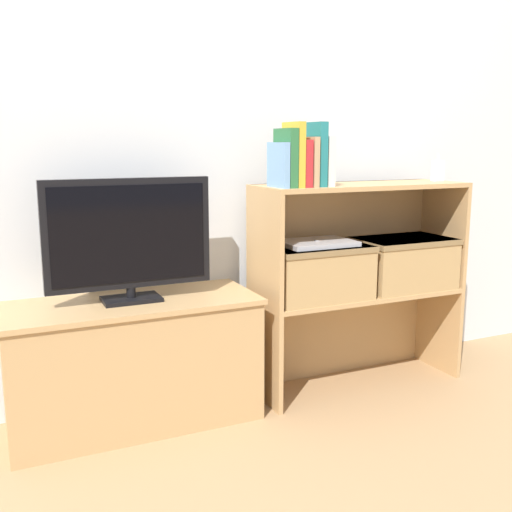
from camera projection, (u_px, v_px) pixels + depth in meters
ground_plane at (273, 417)px, 2.44m from camera, size 16.00×16.00×0.00m
wall_back at (231, 120)px, 2.60m from camera, size 10.00×0.05×2.40m
tv_stand at (134, 362)px, 2.36m from camera, size 0.98×0.41×0.50m
tv at (129, 237)px, 2.26m from camera, size 0.63×0.14×0.47m
bookshelf_lower_tier at (349, 321)px, 2.80m from camera, size 0.97×0.33×0.44m
bookshelf_upper_tier at (352, 222)px, 2.72m from camera, size 0.97×0.33×0.49m
book_skyblue at (278, 165)px, 2.38m from camera, size 0.02×0.16×0.18m
book_forest at (286, 158)px, 2.39m from camera, size 0.04×0.15×0.23m
book_mustard at (293, 155)px, 2.40m from camera, size 0.03×0.15×0.26m
book_crimson at (301, 163)px, 2.42m from camera, size 0.03×0.15×0.19m
book_tan at (308, 162)px, 2.43m from camera, size 0.02×0.15×0.20m
book_teal at (316, 154)px, 2.44m from camera, size 0.03×0.13×0.26m
book_ivory at (324, 161)px, 2.46m from camera, size 0.03×0.13×0.20m
baby_monitor at (438, 171)px, 2.79m from camera, size 0.05×0.03×0.13m
storage_basket_left at (316, 269)px, 2.59m from camera, size 0.44×0.29×0.23m
storage_basket_right at (403, 261)px, 2.78m from camera, size 0.44×0.29×0.23m
laptop at (317, 243)px, 2.56m from camera, size 0.31×0.22×0.02m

